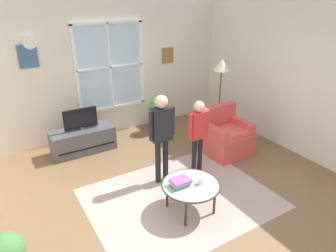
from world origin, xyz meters
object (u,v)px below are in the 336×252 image
potted_plant_by_window (158,115)px  floor_lamp (221,73)px  armchair (225,137)px  remote_near_books (187,180)px  book_stack (180,182)px  cup (201,181)px  person_black_shirt (162,130)px  person_red_shirt (198,129)px  tv_stand (83,140)px  television (80,119)px  coffee_table (191,186)px

potted_plant_by_window → floor_lamp: size_ratio=0.46×
armchair → remote_near_books: 1.79m
book_stack → cup: size_ratio=3.34×
person_black_shirt → potted_plant_by_window: bearing=62.4°
remote_near_books → person_red_shirt: 0.99m
cup → potted_plant_by_window: 2.74m
tv_stand → floor_lamp: size_ratio=0.70×
tv_stand → floor_lamp: floor_lamp is taller
television → potted_plant_by_window: (1.68, 0.08, -0.30)m
cup → person_red_shirt: person_red_shirt is taller
remote_near_books → armchair: bearing=32.1°
coffee_table → person_black_shirt: (0.03, 0.83, 0.51)m
coffee_table → person_red_shirt: 1.08m
coffee_table → floor_lamp: (1.76, 1.56, 0.99)m
television → potted_plant_by_window: size_ratio=0.80×
coffee_table → cup: size_ratio=9.81×
cup → tv_stand: bearing=108.9°
floor_lamp → potted_plant_by_window: bearing=129.7°
tv_stand → floor_lamp: (2.51, -0.92, 1.16)m
coffee_table → floor_lamp: bearing=41.6°
television → person_red_shirt: 2.22m
tv_stand → cup: size_ratio=14.20×
person_black_shirt → person_red_shirt: bearing=-6.6°
cup → coffee_table: bearing=153.4°
coffee_table → floor_lamp: 2.55m
coffee_table → cup: cup is taller
remote_near_books → cup: bearing=-58.0°
remote_near_books → person_black_shirt: (0.01, 0.73, 0.47)m
armchair → person_red_shirt: size_ratio=0.69×
tv_stand → floor_lamp: 2.91m
tv_stand → television: (-0.00, -0.00, 0.44)m
tv_stand → television: 0.44m
coffee_table → book_stack: 0.17m
armchair → coffee_table: armchair is taller
book_stack → floor_lamp: floor_lamp is taller
television → cup: size_ratio=7.48×
book_stack → floor_lamp: bearing=38.5°
tv_stand → remote_near_books: bearing=-72.1°
armchair → person_black_shirt: size_ratio=0.60×
book_stack → remote_near_books: bearing=20.1°
armchair → remote_near_books: bearing=-147.9°
television → armchair: bearing=-32.0°
person_red_shirt → floor_lamp: (1.09, 0.80, 0.60)m
book_stack → potted_plant_by_window: bearing=67.0°
person_red_shirt → cup: bearing=-123.6°
person_black_shirt → book_stack: bearing=-101.9°
coffee_table → cup: 0.15m
coffee_table → floor_lamp: floor_lamp is taller
book_stack → person_black_shirt: size_ratio=0.19×
television → floor_lamp: floor_lamp is taller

